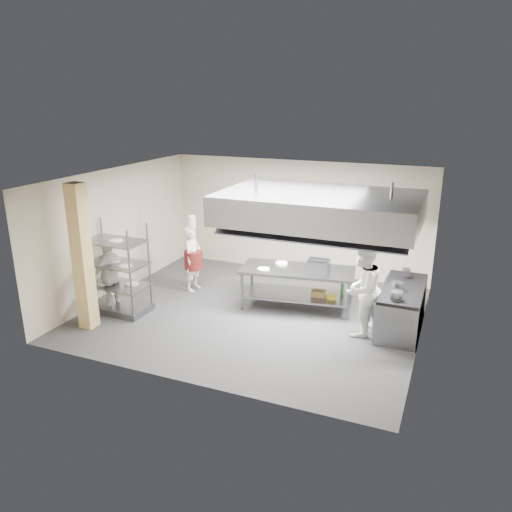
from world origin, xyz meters
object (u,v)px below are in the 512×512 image
at_px(cooking_range, 402,309).
at_px(chef_plating, 110,275).
at_px(stockpot, 397,286).
at_px(chef_head, 193,259).
at_px(island, 297,288).
at_px(pass_rack, 117,268).
at_px(chef_line, 362,289).
at_px(griddle, 318,265).

distance_m(cooking_range, chef_plating, 6.27).
bearing_deg(chef_plating, stockpot, 110.32).
xyz_separation_m(chef_plating, stockpot, (5.97, 1.27, 0.17)).
bearing_deg(stockpot, chef_head, 174.57).
xyz_separation_m(island, pass_rack, (-3.58, -1.71, 0.54)).
bearing_deg(stockpot, pass_rack, -167.49).
distance_m(chef_line, chef_plating, 5.43).
distance_m(pass_rack, chef_line, 5.23).
height_order(chef_plating, stockpot, chef_plating).
xyz_separation_m(island, chef_head, (-2.68, 0.03, 0.35)).
bearing_deg(island, griddle, 0.15).
xyz_separation_m(chef_plating, griddle, (4.22, 1.77, 0.21)).
bearing_deg(chef_line, griddle, -106.13).
relative_size(chef_line, chef_plating, 1.17).
bearing_deg(island, chef_line, -35.44).
height_order(cooking_range, chef_plating, chef_plating).
relative_size(cooking_range, chef_head, 1.25).
xyz_separation_m(island, stockpot, (2.20, -0.43, 0.53)).
distance_m(chef_plating, griddle, 4.58).
height_order(island, stockpot, stockpot).
distance_m(pass_rack, stockpot, 5.91).
height_order(griddle, stockpot, griddle).
bearing_deg(chef_head, pass_rack, 154.14).
xyz_separation_m(island, chef_plating, (-3.78, -1.70, 0.36)).
height_order(chef_line, griddle, chef_line).
relative_size(chef_head, chef_line, 0.84).
relative_size(island, cooking_range, 1.25).
xyz_separation_m(chef_line, stockpot, (0.62, 0.36, 0.03)).
height_order(cooking_range, chef_line, chef_line).
bearing_deg(island, stockpot, -19.79).
height_order(pass_rack, chef_line, pass_rack).
bearing_deg(chef_line, cooking_range, 149.89).
height_order(island, cooking_range, island).
bearing_deg(cooking_range, griddle, 171.71).
relative_size(island, stockpot, 10.38).
distance_m(island, griddle, 0.72).
relative_size(pass_rack, griddle, 4.20).
height_order(pass_rack, cooking_range, pass_rack).
distance_m(chef_line, griddle, 1.42).
distance_m(chef_head, griddle, 3.12).
bearing_deg(island, cooking_range, -13.78).
bearing_deg(pass_rack, griddle, 24.88).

